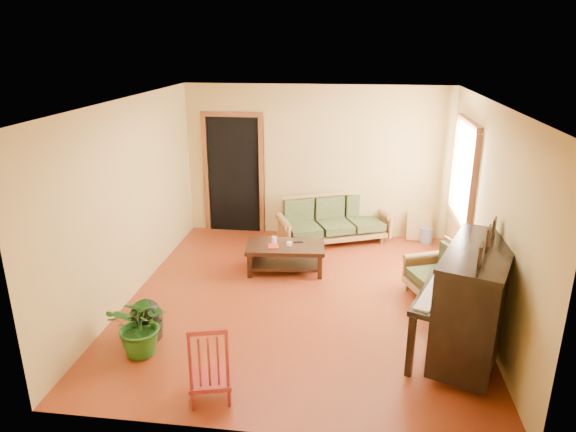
# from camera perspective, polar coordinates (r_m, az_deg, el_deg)

# --- Properties ---
(floor) EXTENTS (5.00, 5.00, 0.00)m
(floor) POSITION_cam_1_polar(r_m,az_deg,el_deg) (6.95, 1.34, -9.21)
(floor) COLOR #5E1E0C
(floor) RESTS_ON ground
(doorway) EXTENTS (1.08, 0.16, 2.05)m
(doorway) POSITION_cam_1_polar(r_m,az_deg,el_deg) (9.11, -6.06, 4.52)
(doorway) COLOR black
(doorway) RESTS_ON floor
(window) EXTENTS (0.12, 1.36, 1.46)m
(window) POSITION_cam_1_polar(r_m,az_deg,el_deg) (7.77, 18.99, 4.67)
(window) COLOR white
(window) RESTS_ON right_wall
(sofa) EXTENTS (2.01, 1.44, 0.79)m
(sofa) POSITION_cam_1_polar(r_m,az_deg,el_deg) (8.70, 5.19, -0.48)
(sofa) COLOR olive
(sofa) RESTS_ON floor
(coffee_table) EXTENTS (1.20, 0.73, 0.42)m
(coffee_table) POSITION_cam_1_polar(r_m,az_deg,el_deg) (7.67, -0.29, -4.67)
(coffee_table) COLOR black
(coffee_table) RESTS_ON floor
(armchair) EXTENTS (0.94, 0.96, 0.74)m
(armchair) POSITION_cam_1_polar(r_m,az_deg,el_deg) (7.13, 16.04, -5.93)
(armchair) COLOR olive
(armchair) RESTS_ON floor
(piano) EXTENTS (1.32, 1.66, 1.28)m
(piano) POSITION_cam_1_polar(r_m,az_deg,el_deg) (5.82, 19.95, -9.29)
(piano) COLOR black
(piano) RESTS_ON floor
(footstool) EXTENTS (0.45, 0.45, 0.36)m
(footstool) POSITION_cam_1_polar(r_m,az_deg,el_deg) (6.28, -15.45, -11.42)
(footstool) COLOR black
(footstool) RESTS_ON floor
(red_chair) EXTENTS (0.49, 0.52, 0.84)m
(red_chair) POSITION_cam_1_polar(r_m,az_deg,el_deg) (5.10, -8.73, -15.50)
(red_chair) COLOR maroon
(red_chair) RESTS_ON floor
(leaning_frame) EXTENTS (0.42, 0.11, 0.55)m
(leaning_frame) POSITION_cam_1_polar(r_m,az_deg,el_deg) (9.04, 14.38, -1.07)
(leaning_frame) COLOR #B0933A
(leaning_frame) RESTS_ON floor
(ceramic_crock) EXTENTS (0.26, 0.26, 0.26)m
(ceramic_crock) POSITION_cam_1_polar(r_m,az_deg,el_deg) (9.05, 15.13, -2.09)
(ceramic_crock) COLOR #304D90
(ceramic_crock) RESTS_ON floor
(potted_plant) EXTENTS (0.67, 0.58, 0.73)m
(potted_plant) POSITION_cam_1_polar(r_m,az_deg,el_deg) (5.90, -15.93, -11.46)
(potted_plant) COLOR #1E5117
(potted_plant) RESTS_ON floor
(book) EXTENTS (0.19, 0.23, 0.02)m
(book) POSITION_cam_1_polar(r_m,az_deg,el_deg) (7.51, -2.22, -3.40)
(book) COLOR #9F2515
(book) RESTS_ON coffee_table
(candle) EXTENTS (0.09, 0.09, 0.12)m
(candle) POSITION_cam_1_polar(r_m,az_deg,el_deg) (7.59, -1.55, -2.73)
(candle) COLOR silver
(candle) RESTS_ON coffee_table
(glass_jar) EXTENTS (0.09, 0.09, 0.05)m
(glass_jar) POSITION_cam_1_polar(r_m,az_deg,el_deg) (7.55, 0.15, -3.10)
(glass_jar) COLOR silver
(glass_jar) RESTS_ON coffee_table
(remote) EXTENTS (0.15, 0.07, 0.01)m
(remote) POSITION_cam_1_polar(r_m,az_deg,el_deg) (7.67, 1.14, -2.90)
(remote) COLOR black
(remote) RESTS_ON coffee_table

